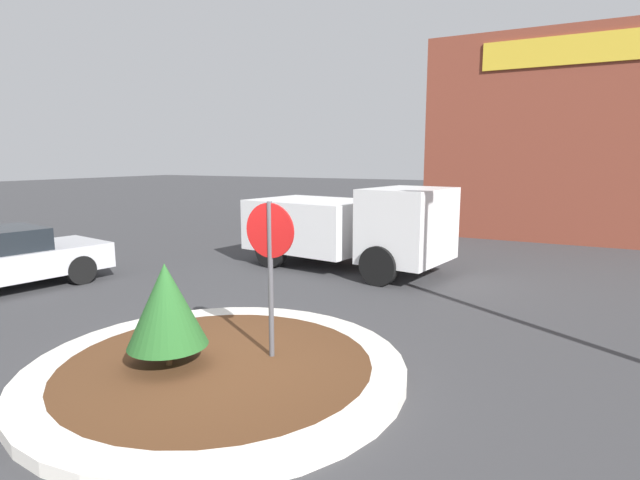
% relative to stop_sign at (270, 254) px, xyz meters
% --- Properties ---
extents(ground_plane, '(120.00, 120.00, 0.00)m').
position_rel_stop_sign_xyz_m(ground_plane, '(-0.52, -0.51, -1.58)').
color(ground_plane, '#38383A').
extents(traffic_island, '(4.96, 4.96, 0.16)m').
position_rel_stop_sign_xyz_m(traffic_island, '(-0.52, -0.51, -1.50)').
color(traffic_island, beige).
rests_on(traffic_island, ground_plane).
extents(stop_sign, '(0.73, 0.07, 2.27)m').
position_rel_stop_sign_xyz_m(stop_sign, '(0.00, 0.00, 0.00)').
color(stop_sign, '#4C4C51').
rests_on(stop_sign, ground_plane).
extents(island_shrub, '(1.03, 1.03, 1.35)m').
position_rel_stop_sign_xyz_m(island_shrub, '(-1.02, -0.88, -0.61)').
color(island_shrub, brown).
rests_on(island_shrub, traffic_island).
extents(utility_truck, '(5.45, 3.05, 2.13)m').
position_rel_stop_sign_xyz_m(utility_truck, '(-1.65, 6.13, -0.46)').
color(utility_truck, white).
rests_on(utility_truck, ground_plane).
extents(storefront_building, '(12.76, 6.07, 6.98)m').
position_rel_stop_sign_xyz_m(storefront_building, '(4.77, 15.71, 1.92)').
color(storefront_building, brown).
rests_on(storefront_building, ground_plane).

